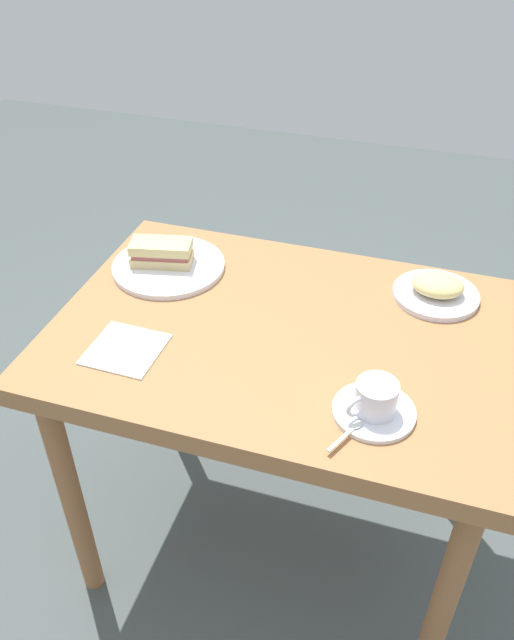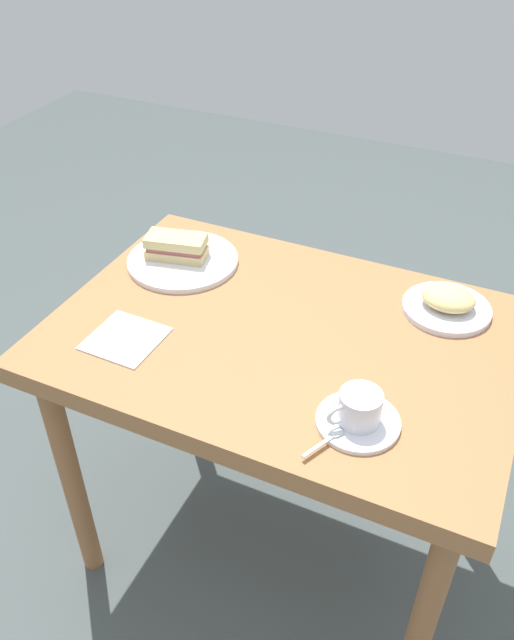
# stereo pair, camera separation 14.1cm
# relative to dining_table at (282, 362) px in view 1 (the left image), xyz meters

# --- Properties ---
(ground_plane) EXTENTS (6.00, 6.00, 0.00)m
(ground_plane) POSITION_rel_dining_table_xyz_m (0.00, 0.00, -0.68)
(ground_plane) COLOR #495251
(dining_table) EXTENTS (1.01, 0.71, 0.78)m
(dining_table) POSITION_rel_dining_table_xyz_m (0.00, 0.00, 0.00)
(dining_table) COLOR #A16C3F
(dining_table) RESTS_ON ground_plane
(sandwich_plate) EXTENTS (0.28, 0.28, 0.01)m
(sandwich_plate) POSITION_rel_dining_table_xyz_m (-0.34, 0.15, 0.10)
(sandwich_plate) COLOR white
(sandwich_plate) RESTS_ON dining_table
(sandwich_front) EXTENTS (0.16, 0.10, 0.06)m
(sandwich_front) POSITION_rel_dining_table_xyz_m (-0.36, 0.15, 0.14)
(sandwich_front) COLOR #D4BB7C
(sandwich_front) RESTS_ON sandwich_plate
(coffee_saucer) EXTENTS (0.16, 0.16, 0.01)m
(coffee_saucer) POSITION_rel_dining_table_xyz_m (0.23, -0.20, 0.10)
(coffee_saucer) COLOR white
(coffee_saucer) RESTS_ON dining_table
(coffee_cup) EXTENTS (0.09, 0.10, 0.06)m
(coffee_cup) POSITION_rel_dining_table_xyz_m (0.23, -0.20, 0.14)
(coffee_cup) COLOR white
(coffee_cup) RESTS_ON coffee_saucer
(spoon) EXTENTS (0.05, 0.09, 0.01)m
(spoon) POSITION_rel_dining_table_xyz_m (0.20, -0.26, 0.11)
(spoon) COLOR silver
(spoon) RESTS_ON coffee_saucer
(side_plate) EXTENTS (0.20, 0.20, 0.01)m
(side_plate) POSITION_rel_dining_table_xyz_m (0.31, 0.22, 0.10)
(side_plate) COLOR silver
(side_plate) RESTS_ON dining_table
(side_food_pile) EXTENTS (0.12, 0.10, 0.04)m
(side_food_pile) POSITION_rel_dining_table_xyz_m (0.31, 0.22, 0.13)
(side_food_pile) COLOR #DAC67B
(side_food_pile) RESTS_ON side_plate
(napkin) EXTENTS (0.15, 0.15, 0.00)m
(napkin) POSITION_rel_dining_table_xyz_m (-0.30, -0.17, 0.10)
(napkin) COLOR white
(napkin) RESTS_ON dining_table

